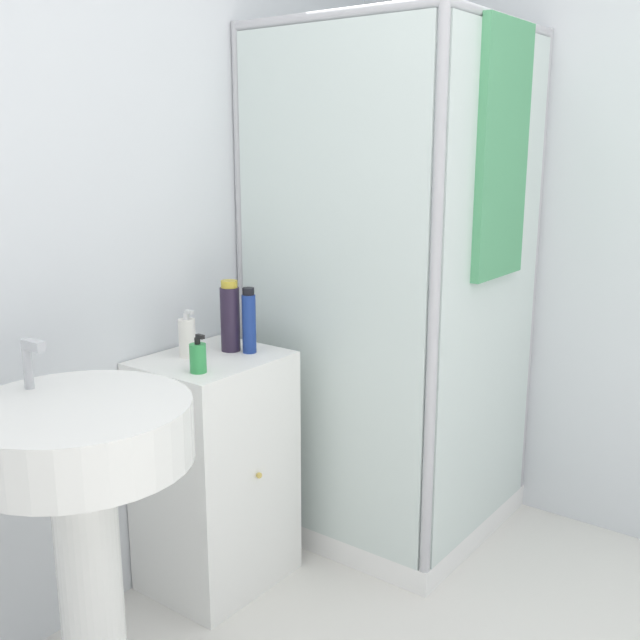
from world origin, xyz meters
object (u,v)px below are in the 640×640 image
(lotion_bottle_white, at_px, (187,337))
(shampoo_bottle_tall_black, at_px, (230,317))
(shampoo_bottle_blue, at_px, (249,321))
(sink, at_px, (82,483))
(soap_dispenser, at_px, (198,357))

(lotion_bottle_white, bearing_deg, shampoo_bottle_tall_black, -23.81)
(shampoo_bottle_blue, bearing_deg, shampoo_bottle_tall_black, 106.40)
(sink, xyz_separation_m, soap_dispenser, (0.54, 0.14, 0.17))
(sink, relative_size, shampoo_bottle_blue, 4.60)
(shampoo_bottle_blue, distance_m, lotion_bottle_white, 0.21)
(soap_dispenser, distance_m, shampoo_bottle_tall_black, 0.27)
(shampoo_bottle_tall_black, xyz_separation_m, lotion_bottle_white, (-0.14, 0.06, -0.05))
(sink, xyz_separation_m, shampoo_bottle_blue, (0.80, 0.16, 0.23))
(soap_dispenser, height_order, shampoo_bottle_blue, shampoo_bottle_blue)
(lotion_bottle_white, bearing_deg, shampoo_bottle_blue, -38.89)
(shampoo_bottle_tall_black, height_order, shampoo_bottle_blue, shampoo_bottle_tall_black)
(sink, distance_m, soap_dispenser, 0.58)
(shampoo_bottle_tall_black, bearing_deg, lotion_bottle_white, 156.19)
(sink, distance_m, lotion_bottle_white, 0.73)
(sink, bearing_deg, shampoo_bottle_blue, 11.56)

